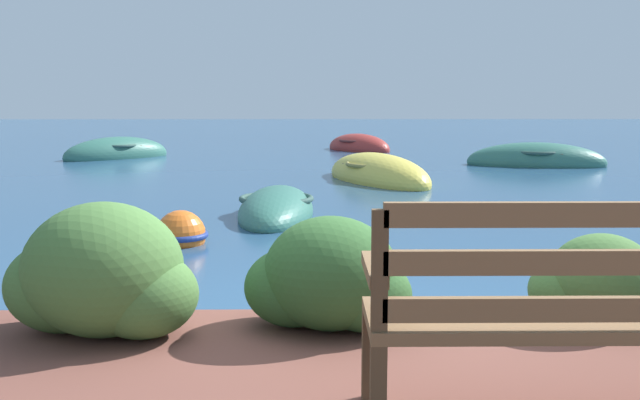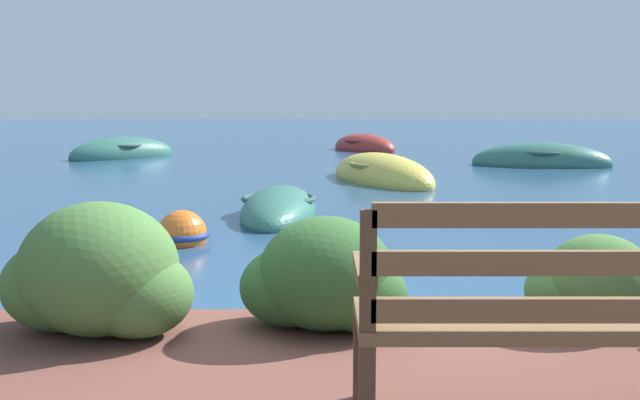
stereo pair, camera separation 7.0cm
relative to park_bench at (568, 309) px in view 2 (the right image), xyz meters
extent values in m
plane|color=navy|center=(-0.81, 1.57, -0.71)|extent=(80.00, 80.00, 0.00)
cube|color=brown|center=(-0.79, 0.26, -0.29)|extent=(0.06, 0.06, 0.40)
cube|color=brown|center=(-0.79, -0.16, -0.29)|extent=(0.06, 0.06, 0.40)
cube|color=brown|center=(0.00, 0.05, -0.06)|extent=(1.64, 0.48, 0.05)
cube|color=brown|center=(0.00, -0.16, 0.04)|extent=(1.56, 0.04, 0.09)
cube|color=brown|center=(0.00, -0.16, 0.22)|extent=(1.56, 0.04, 0.09)
cube|color=brown|center=(0.00, -0.16, 0.39)|extent=(1.56, 0.04, 0.09)
cube|color=brown|center=(-0.79, -0.16, 0.19)|extent=(0.06, 0.04, 0.45)
cube|color=brown|center=(-0.79, 0.05, 0.14)|extent=(0.07, 0.43, 0.05)
ellipsoid|color=#426B33|center=(-2.16, 1.12, -0.12)|extent=(0.86, 0.78, 0.73)
ellipsoid|color=#426B33|center=(-2.40, 1.18, -0.23)|extent=(0.65, 0.58, 0.52)
ellipsoid|color=#426B33|center=(-1.95, 1.08, -0.25)|extent=(0.60, 0.54, 0.47)
ellipsoid|color=#2D5628|center=(-0.93, 1.21, -0.17)|extent=(0.75, 0.68, 0.64)
ellipsoid|color=#2D5628|center=(-1.14, 1.26, -0.26)|extent=(0.56, 0.51, 0.45)
ellipsoid|color=#2D5628|center=(-0.74, 1.17, -0.28)|extent=(0.53, 0.47, 0.41)
ellipsoid|color=#426B33|center=(0.62, 1.28, -0.22)|extent=(0.62, 0.55, 0.52)
ellipsoid|color=#426B33|center=(0.45, 1.32, -0.30)|extent=(0.46, 0.42, 0.37)
ellipsoid|color=#426B33|center=(0.77, 1.24, -0.32)|extent=(0.43, 0.39, 0.34)
ellipsoid|color=#336B5B|center=(-1.49, 6.26, -0.66)|extent=(1.04, 2.44, 0.62)
torus|color=#304F46|center=(-1.49, 6.26, -0.49)|extent=(0.99, 0.99, 0.07)
cube|color=#846647|center=(-1.50, 5.90, -0.52)|extent=(0.74, 0.16, 0.04)
cube|color=#846647|center=(-1.47, 6.56, -0.52)|extent=(0.74, 0.16, 0.04)
ellipsoid|color=#DBC64C|center=(0.13, 9.89, -0.64)|extent=(2.25, 3.24, 0.86)
torus|color=olive|center=(0.13, 9.89, -0.40)|extent=(1.51, 1.51, 0.07)
cube|color=#846647|center=(-0.05, 10.31, -0.43)|extent=(0.88, 0.47, 0.04)
cube|color=#846647|center=(0.28, 9.54, -0.43)|extent=(0.88, 0.47, 0.04)
ellipsoid|color=#336B5B|center=(3.79, 12.58, -0.64)|extent=(3.09, 1.69, 0.88)
torus|color=#304F46|center=(3.79, 12.58, -0.40)|extent=(1.32, 1.32, 0.07)
cube|color=#846647|center=(4.22, 12.49, -0.43)|extent=(0.30, 0.88, 0.04)
cube|color=#846647|center=(3.43, 12.66, -0.43)|extent=(0.30, 0.88, 0.04)
ellipsoid|color=#336B5B|center=(-5.74, 14.54, -0.64)|extent=(2.63, 2.54, 0.89)
torus|color=#304F46|center=(-5.74, 14.54, -0.39)|extent=(1.40, 1.40, 0.07)
cube|color=#846647|center=(-5.45, 14.81, -0.42)|extent=(0.62, 0.65, 0.04)
cube|color=#846647|center=(-5.99, 14.31, -0.42)|extent=(0.62, 0.65, 0.04)
ellipsoid|color=#9E2D28|center=(0.25, 16.83, -0.65)|extent=(2.18, 2.44, 0.79)
torus|color=brown|center=(0.25, 16.83, -0.43)|extent=(1.50, 1.50, 0.07)
cube|color=#846647|center=(0.05, 17.10, -0.46)|extent=(0.76, 0.59, 0.04)
cube|color=#846647|center=(0.41, 16.60, -0.46)|extent=(0.76, 0.59, 0.04)
sphere|color=orange|center=(-2.39, 4.55, -0.62)|extent=(0.52, 0.52, 0.52)
torus|color=navy|center=(-2.39, 4.55, -0.62)|extent=(0.57, 0.57, 0.06)
camera|label=1|loc=(-1.03, -2.65, 0.82)|focal=40.00mm
camera|label=2|loc=(-0.96, -2.65, 0.82)|focal=40.00mm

